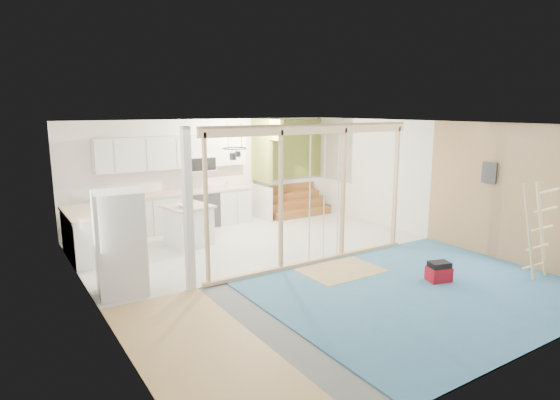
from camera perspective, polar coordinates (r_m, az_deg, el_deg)
room at (r=8.33m, az=2.42°, el=0.32°), size 7.01×8.01×2.61m
floor_overlays at (r=8.75m, az=2.51°, el=-7.89°), size 7.00×8.00×0.03m
stud_frame at (r=8.12m, az=0.86°, el=2.24°), size 4.66×0.14×2.60m
base_cabinets at (r=10.79m, az=-15.14°, el=-2.07°), size 4.45×2.24×0.93m
upper_cabinets at (r=11.24m, az=-12.45°, el=5.57°), size 3.60×0.41×0.85m
green_partition at (r=12.50m, az=0.46°, el=2.33°), size 2.25×1.51×2.60m
pot_rack at (r=9.68m, az=-5.52°, el=5.97°), size 0.52×0.52×0.72m
sheathing_panel at (r=9.56m, az=27.14°, el=0.50°), size 0.02×4.00×2.60m
electrical_panel at (r=9.78m, az=24.15°, el=3.05°), size 0.04×0.30×0.40m
ceiling_light at (r=11.46m, az=-0.44°, el=9.54°), size 0.32×0.32×0.08m
fridge at (r=7.61m, az=-18.86°, el=-5.05°), size 0.78×0.76×1.64m
island at (r=10.05m, az=-11.09°, el=-3.08°), size 1.02×1.02×0.86m
bowl at (r=9.80m, az=-11.58°, el=-0.66°), size 0.33×0.33×0.07m
soap_bottle_a at (r=10.83m, az=-20.44°, el=1.02°), size 0.16×0.16×0.32m
soap_bottle_b at (r=11.64m, az=-6.46°, el=1.98°), size 0.10×0.11×0.18m
toolbox at (r=8.33m, az=18.80°, el=-8.35°), size 0.43×0.37×0.35m
ladder at (r=8.94m, az=28.84°, el=-3.29°), size 0.87×0.20×1.66m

